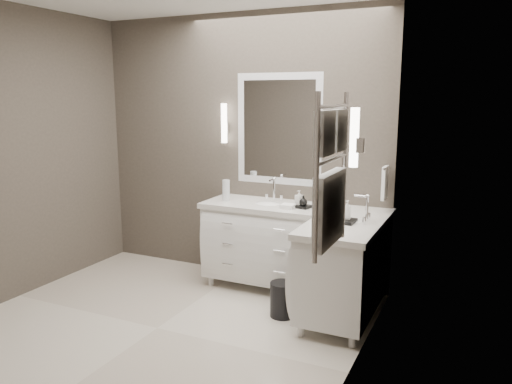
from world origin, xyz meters
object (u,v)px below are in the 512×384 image
at_px(towel_ladder, 330,182).
at_px(vanity_back, 267,240).
at_px(vanity_right, 346,262).
at_px(waste_bin, 282,299).

bearing_deg(towel_ladder, vanity_back, 124.10).
bearing_deg(vanity_right, vanity_back, 159.62).
bearing_deg(waste_bin, vanity_right, 27.49).
bearing_deg(vanity_back, waste_bin, -55.55).
relative_size(vanity_right, towel_ladder, 1.38).
bearing_deg(vanity_right, towel_ladder, -80.16).
height_order(towel_ladder, waste_bin, towel_ladder).
height_order(vanity_right, waste_bin, vanity_right).
bearing_deg(vanity_back, vanity_right, -20.38).
distance_m(towel_ladder, waste_bin, 1.77).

